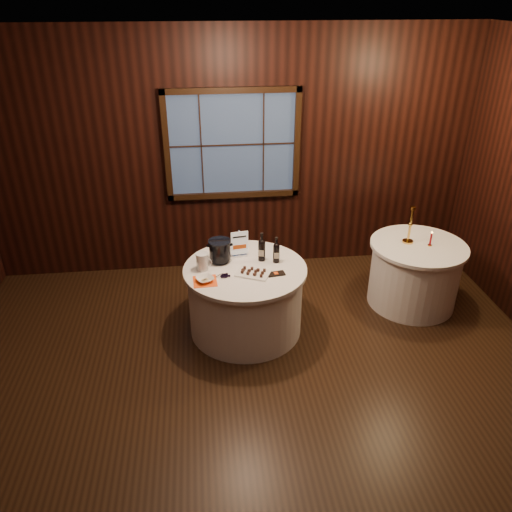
{
  "coord_description": "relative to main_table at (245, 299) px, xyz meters",
  "views": [
    {
      "loc": [
        -0.41,
        -3.45,
        3.31
      ],
      "look_at": [
        0.1,
        0.9,
        0.95
      ],
      "focal_mm": 35.0,
      "sensor_mm": 36.0,
      "label": 1
    }
  ],
  "objects": [
    {
      "name": "chocolate_plate",
      "position": [
        0.07,
        -0.14,
        0.4
      ],
      "size": [
        0.39,
        0.34,
        0.05
      ],
      "rotation": [
        0.0,
        0.0,
        -0.44
      ],
      "color": "white",
      "rests_on": "main_table"
    },
    {
      "name": "back_wall",
      "position": [
        0.0,
        1.48,
        1.16
      ],
      "size": [
        6.0,
        0.1,
        3.0
      ],
      "color": "black",
      "rests_on": "ground"
    },
    {
      "name": "orange_napkin",
      "position": [
        -0.42,
        -0.23,
        0.38
      ],
      "size": [
        0.24,
        0.24,
        0.0
      ],
      "primitive_type": "cube",
      "rotation": [
        0.0,
        0.0,
        0.04
      ],
      "color": "#FE5315",
      "rests_on": "main_table"
    },
    {
      "name": "ice_bucket",
      "position": [
        -0.25,
        0.17,
        0.51
      ],
      "size": [
        0.24,
        0.24,
        0.24
      ],
      "color": "black",
      "rests_on": "main_table"
    },
    {
      "name": "ground",
      "position": [
        0.0,
        -1.0,
        -0.39
      ],
      "size": [
        6.0,
        6.0,
        0.0
      ],
      "primitive_type": "plane",
      "color": "black",
      "rests_on": "ground"
    },
    {
      "name": "main_table",
      "position": [
        0.0,
        0.0,
        0.0
      ],
      "size": [
        1.28,
        1.28,
        0.77
      ],
      "color": "white",
      "rests_on": "ground"
    },
    {
      "name": "side_table",
      "position": [
        2.0,
        0.3,
        0.0
      ],
      "size": [
        1.08,
        1.08,
        0.77
      ],
      "color": "white",
      "rests_on": "ground"
    },
    {
      "name": "chocolate_box",
      "position": [
        0.3,
        -0.17,
        0.39
      ],
      "size": [
        0.19,
        0.12,
        0.01
      ],
      "primitive_type": "cube",
      "rotation": [
        0.0,
        0.0,
        0.15
      ],
      "color": "black",
      "rests_on": "main_table"
    },
    {
      "name": "brass_candlestick",
      "position": [
        1.89,
        0.37,
        0.54
      ],
      "size": [
        0.12,
        0.12,
        0.43
      ],
      "color": "gold",
      "rests_on": "side_table"
    },
    {
      "name": "glass_pitcher",
      "position": [
        -0.43,
        0.01,
        0.48
      ],
      "size": [
        0.17,
        0.13,
        0.19
      ],
      "rotation": [
        0.0,
        0.0,
        -0.43
      ],
      "color": "silver",
      "rests_on": "main_table"
    },
    {
      "name": "sign_stand",
      "position": [
        -0.03,
        0.26,
        0.48
      ],
      "size": [
        0.19,
        0.11,
        0.3
      ],
      "rotation": [
        0.0,
        0.0,
        0.14
      ],
      "color": "silver",
      "rests_on": "main_table"
    },
    {
      "name": "port_bottle_right",
      "position": [
        0.34,
        0.08,
        0.51
      ],
      "size": [
        0.07,
        0.07,
        0.29
      ],
      "rotation": [
        0.0,
        0.0,
        -0.07
      ],
      "color": "black",
      "rests_on": "main_table"
    },
    {
      "name": "grape_bunch",
      "position": [
        -0.22,
        -0.16,
        0.4
      ],
      "size": [
        0.16,
        0.06,
        0.04
      ],
      "rotation": [
        0.0,
        0.0,
        -0.02
      ],
      "color": "black",
      "rests_on": "main_table"
    },
    {
      "name": "cracker_bowl",
      "position": [
        -0.42,
        -0.23,
        0.41
      ],
      "size": [
        0.22,
        0.22,
        0.04
      ],
      "primitive_type": "imported",
      "rotation": [
        0.0,
        0.0,
        0.43
      ],
      "color": "white",
      "rests_on": "orange_napkin"
    },
    {
      "name": "red_candle",
      "position": [
        2.1,
        0.25,
        0.45
      ],
      "size": [
        0.05,
        0.05,
        0.18
      ],
      "color": "gold",
      "rests_on": "side_table"
    },
    {
      "name": "port_bottle_left",
      "position": [
        0.19,
        0.14,
        0.52
      ],
      "size": [
        0.08,
        0.09,
        0.32
      ],
      "rotation": [
        0.0,
        0.0,
        -0.3
      ],
      "color": "black",
      "rests_on": "main_table"
    }
  ]
}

